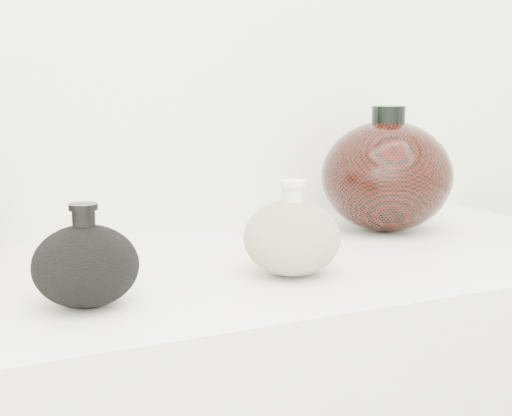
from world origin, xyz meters
name	(u,v)px	position (x,y,z in m)	size (l,w,h in m)	color
black_gourd_vase	(86,265)	(-0.22, 0.85, 0.95)	(0.14, 0.14, 0.11)	black
cream_gourd_vase	(292,237)	(0.05, 0.86, 0.95)	(0.15, 0.15, 0.12)	beige
right_round_pot	(386,176)	(0.32, 1.04, 0.99)	(0.26, 0.26, 0.21)	black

